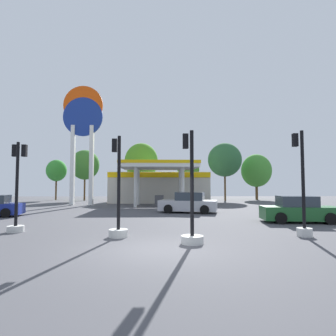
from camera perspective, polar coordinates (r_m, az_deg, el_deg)
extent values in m
plane|color=#47474C|center=(9.90, -2.50, -16.04)|extent=(90.00, 90.00, 0.00)
cube|color=beige|center=(36.03, -1.77, -3.93)|extent=(11.95, 6.20, 3.69)
cube|color=#EAB70C|center=(32.90, -1.77, -1.38)|extent=(11.95, 0.12, 0.60)
cube|color=white|center=(29.57, -1.77, 0.23)|extent=(7.72, 6.26, 0.35)
cube|color=#EAB70C|center=(29.59, -1.77, 0.86)|extent=(7.82, 6.36, 0.30)
cylinder|color=silver|center=(27.88, -6.55, -3.87)|extent=(0.32, 0.32, 3.88)
cylinder|color=silver|center=(27.88, 3.00, -3.89)|extent=(0.32, 0.32, 3.88)
cylinder|color=silver|center=(31.31, -6.03, -3.83)|extent=(0.32, 0.32, 3.88)
cylinder|color=silver|center=(31.31, 2.48, -3.84)|extent=(0.32, 0.32, 3.88)
cube|color=#4C4C51|center=(29.55, -1.78, -6.56)|extent=(0.90, 0.60, 1.10)
cube|color=white|center=(32.30, -18.59, 0.58)|extent=(0.40, 0.56, 8.65)
cube|color=white|center=(31.77, -15.12, 0.58)|extent=(0.40, 0.56, 8.65)
cylinder|color=navy|center=(32.81, -16.71, 9.83)|extent=(4.27, 0.22, 4.27)
cylinder|color=#EA4C0C|center=(33.14, -16.66, 11.98)|extent=(4.27, 0.22, 4.27)
cube|color=white|center=(33.01, -16.66, 10.89)|extent=(3.93, 0.08, 0.77)
cylinder|color=black|center=(21.88, 0.05, -8.21)|extent=(0.72, 0.40, 0.68)
cylinder|color=black|center=(23.66, 1.05, -7.85)|extent=(0.72, 0.40, 0.68)
cylinder|color=black|center=(21.44, 7.34, -8.29)|extent=(0.72, 0.40, 0.68)
cylinder|color=black|center=(23.25, 7.79, -7.90)|extent=(0.72, 0.40, 0.68)
cube|color=#B2B2BA|center=(22.50, 4.04, -7.51)|extent=(4.78, 2.94, 0.81)
cube|color=#2D3842|center=(22.43, 4.43, -5.73)|extent=(2.47, 2.14, 0.68)
cube|color=black|center=(22.95, -1.41, -7.73)|extent=(0.57, 1.75, 0.25)
cylinder|color=black|center=(21.93, -29.81, -7.82)|extent=(0.65, 0.32, 0.62)
cylinder|color=black|center=(23.53, -28.54, -7.53)|extent=(0.65, 0.32, 0.62)
cylinder|color=black|center=(19.65, 27.75, -8.41)|extent=(0.67, 0.30, 0.65)
cylinder|color=black|center=(18.06, 29.86, -8.83)|extent=(0.67, 0.30, 0.65)
cylinder|color=black|center=(18.82, 20.23, -8.83)|extent=(0.67, 0.30, 0.65)
cylinder|color=black|center=(17.15, 21.72, -9.35)|extent=(0.67, 0.30, 0.65)
cube|color=#1E5928|center=(18.35, 24.92, -8.21)|extent=(4.43, 2.30, 0.77)
cube|color=#2D3842|center=(18.26, 24.42, -6.15)|extent=(2.20, 1.82, 0.65)
cylinder|color=silver|center=(10.84, 4.88, -14.15)|extent=(0.83, 0.83, 0.29)
cylinder|color=black|center=(10.65, 4.83, -2.92)|extent=(0.14, 0.14, 3.93)
cube|color=black|center=(10.91, 3.54, 5.39)|extent=(0.21, 0.20, 0.57)
sphere|color=red|center=(11.06, 3.47, 6.21)|extent=(0.15, 0.15, 0.15)
sphere|color=#D89E0C|center=(11.03, 3.48, 5.29)|extent=(0.15, 0.15, 0.15)
sphere|color=green|center=(11.01, 3.48, 4.37)|extent=(0.15, 0.15, 0.15)
cylinder|color=silver|center=(12.30, -9.94, -12.76)|extent=(0.79, 0.79, 0.32)
cylinder|color=black|center=(12.13, -9.84, -2.82)|extent=(0.14, 0.14, 3.93)
cube|color=black|center=(12.44, -10.67, 4.47)|extent=(0.21, 0.20, 0.57)
sphere|color=red|center=(12.58, -10.57, 5.21)|extent=(0.15, 0.15, 0.15)
sphere|color=#D89E0C|center=(12.56, -10.58, 4.40)|extent=(0.15, 0.15, 0.15)
sphere|color=green|center=(12.54, -10.59, 3.58)|extent=(0.15, 0.15, 0.15)
cylinder|color=silver|center=(15.10, -28.29, -10.72)|extent=(0.74, 0.74, 0.28)
cylinder|color=black|center=(14.97, -28.06, -2.78)|extent=(0.14, 0.14, 3.89)
cube|color=black|center=(15.29, -28.37, 3.09)|extent=(0.21, 0.20, 0.57)
sphere|color=red|center=(15.42, -28.14, 3.71)|extent=(0.15, 0.15, 0.15)
sphere|color=#D89E0C|center=(15.40, -28.16, 3.04)|extent=(0.15, 0.15, 0.15)
sphere|color=green|center=(15.38, -28.18, 2.38)|extent=(0.15, 0.15, 0.15)
cube|color=black|center=(15.10, -26.87, 3.13)|extent=(0.21, 0.20, 0.57)
sphere|color=red|center=(15.23, -26.66, 3.75)|extent=(0.15, 0.15, 0.15)
sphere|color=#D89E0C|center=(15.21, -26.68, 3.08)|extent=(0.15, 0.15, 0.15)
sphere|color=green|center=(15.19, -26.70, 2.40)|extent=(0.15, 0.15, 0.15)
cylinder|color=silver|center=(13.50, 25.72, -11.55)|extent=(0.63, 0.63, 0.35)
cylinder|color=black|center=(13.36, 25.47, -1.97)|extent=(0.14, 0.14, 4.14)
cube|color=black|center=(13.54, 24.14, 5.14)|extent=(0.21, 0.20, 0.57)
sphere|color=red|center=(13.68, 23.90, 5.81)|extent=(0.15, 0.15, 0.15)
sphere|color=#D89E0C|center=(13.65, 23.92, 5.07)|extent=(0.15, 0.15, 0.15)
sphere|color=green|center=(13.63, 23.94, 4.32)|extent=(0.15, 0.15, 0.15)
cylinder|color=brown|center=(44.41, -21.56, -3.92)|extent=(0.24, 0.24, 3.19)
ellipsoid|color=green|center=(44.45, -21.49, -0.47)|extent=(2.89, 2.89, 3.14)
cylinder|color=brown|center=(41.30, -16.41, -3.86)|extent=(0.24, 0.24, 3.50)
ellipsoid|color=#35742A|center=(41.40, -16.33, 0.62)|extent=(3.96, 3.96, 4.16)
cylinder|color=brown|center=(39.31, -5.41, -3.86)|extent=(0.37, 0.37, 3.72)
ellipsoid|color=#478E22|center=(39.45, -5.38, 1.34)|extent=(4.59, 4.59, 5.04)
cylinder|color=brown|center=(39.48, 4.12, -4.26)|extent=(0.35, 0.35, 3.18)
ellipsoid|color=#3A7221|center=(39.54, 4.10, -0.30)|extent=(3.04, 3.04, 2.58)
cylinder|color=brown|center=(40.42, 11.38, -3.65)|extent=(0.26, 0.26, 3.93)
ellipsoid|color=#2D6236|center=(40.57, 11.32, 1.62)|extent=(4.69, 4.69, 4.72)
cylinder|color=brown|center=(44.11, 17.37, -4.37)|extent=(0.38, 0.38, 2.65)
ellipsoid|color=#418C31|center=(44.15, 17.30, -0.49)|extent=(4.42, 4.42, 4.86)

